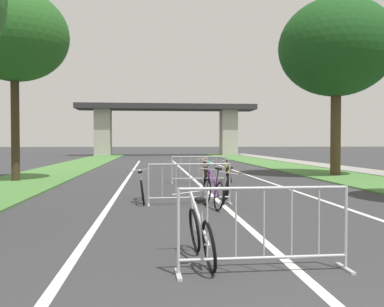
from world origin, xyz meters
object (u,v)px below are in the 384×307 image
crowd_barrier_third (199,170)px  bicycle_black_5 (227,188)px  tree_left_oak_mid (14,36)px  bicycle_yellow_6 (228,173)px  bicycle_silver_1 (201,234)px  crowd_barrier_second (190,184)px  bicycle_white_0 (142,189)px  crowd_barrier_nearest (264,230)px  bicycle_purple_4 (213,192)px  tree_right_maple_mid (336,48)px  bicycle_orange_3 (206,173)px  bicycle_teal_2 (206,175)px

crowd_barrier_third → bicycle_black_5: 5.27m
tree_left_oak_mid → bicycle_yellow_6: (8.51, -0.78, -5.47)m
bicycle_silver_1 → crowd_barrier_third: bearing=79.3°
crowd_barrier_second → bicycle_silver_1: size_ratio=1.33×
crowd_barrier_second → bicycle_white_0: bearing=155.3°
tree_left_oak_mid → crowd_barrier_nearest: bearing=-61.5°
bicycle_silver_1 → bicycle_purple_4: bearing=75.3°
crowd_barrier_second → bicycle_silver_1: (-0.31, -5.14, -0.15)m
bicycle_silver_1 → bicycle_purple_4: size_ratio=0.99×
bicycle_white_0 → tree_left_oak_mid: bearing=126.8°
crowd_barrier_second → bicycle_silver_1: 5.16m
tree_right_maple_mid → bicycle_purple_4: bearing=-128.2°
bicycle_black_5 → tree_left_oak_mid: bearing=-26.7°
tree_left_oak_mid → crowd_barrier_third: tree_left_oak_mid is taller
tree_left_oak_mid → bicycle_yellow_6: size_ratio=4.72×
tree_right_maple_mid → crowd_barrier_third: 9.23m
crowd_barrier_second → bicycle_orange_3: 6.27m
bicycle_white_0 → bicycle_teal_2: bicycle_teal_2 is taller
tree_left_oak_mid → bicycle_purple_4: tree_left_oak_mid is taller
tree_left_oak_mid → bicycle_silver_1: size_ratio=4.71×
bicycle_orange_3 → crowd_barrier_nearest: bearing=-92.8°
crowd_barrier_nearest → bicycle_white_0: size_ratio=1.30×
bicycle_teal_2 → bicycle_yellow_6: 1.30m
bicycle_orange_3 → crowd_barrier_third: bearing=-126.2°
bicycle_silver_1 → bicycle_black_5: bicycle_black_5 is taller
tree_left_oak_mid → crowd_barrier_nearest: size_ratio=3.56×
bicycle_yellow_6 → bicycle_black_5: bearing=-96.0°
tree_right_maple_mid → bicycle_yellow_6: size_ratio=5.13×
tree_left_oak_mid → bicycle_silver_1: tree_left_oak_mid is taller
crowd_barrier_second → bicycle_black_5: bearing=21.8°
tree_right_maple_mid → bicycle_silver_1: size_ratio=5.12×
crowd_barrier_second → bicycle_purple_4: size_ratio=1.31×
crowd_barrier_nearest → crowd_barrier_third: 11.37m
bicycle_purple_4 → bicycle_black_5: 1.11m
tree_right_maple_mid → bicycle_purple_4: tree_right_maple_mid is taller
bicycle_silver_1 → bicycle_white_0: bearing=94.5°
crowd_barrier_second → bicycle_purple_4: 0.77m
crowd_barrier_third → crowd_barrier_second: bearing=-98.6°
bicycle_teal_2 → tree_right_maple_mid: bearing=33.6°
crowd_barrier_nearest → bicycle_white_0: 6.45m
bicycle_black_5 → bicycle_yellow_6: bicycle_black_5 is taller
bicycle_white_0 → crowd_barrier_nearest: bearing=-78.0°
bicycle_silver_1 → bicycle_teal_2: 10.52m
tree_right_maple_mid → bicycle_silver_1: bearing=-120.3°
bicycle_orange_3 → bicycle_yellow_6: (0.87, -0.04, 0.00)m
bicycle_yellow_6 → bicycle_silver_1: bearing=-97.6°
crowd_barrier_second → bicycle_orange_3: crowd_barrier_second is taller
tree_right_maple_mid → bicycle_white_0: 13.25m
crowd_barrier_nearest → crowd_barrier_third: same height
crowd_barrier_second → crowd_barrier_third: same height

